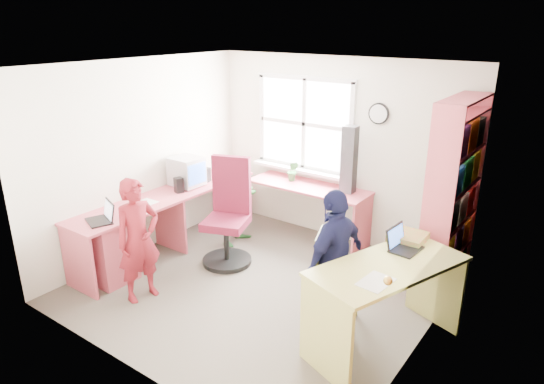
{
  "coord_description": "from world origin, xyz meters",
  "views": [
    {
      "loc": [
        2.89,
        -3.76,
        2.81
      ],
      "look_at": [
        0.0,
        0.25,
        1.05
      ],
      "focal_mm": 32.0,
      "sensor_mm": 36.0,
      "label": 1
    }
  ],
  "objects_px": {
    "swivel_chair": "(228,218)",
    "person_navy": "(335,259)",
    "right_desk": "(387,287)",
    "person_red": "(138,240)",
    "l_desk": "(157,230)",
    "bookshelf": "(452,203)",
    "person_green": "(241,200)",
    "crt_monitor": "(187,172)",
    "wooden_chair": "(330,275)",
    "laptop_right": "(402,244)",
    "cd_tower": "(349,160)",
    "laptop_left": "(103,217)",
    "potted_plant": "(293,171)"
  },
  "relations": [
    {
      "from": "swivel_chair",
      "to": "person_navy",
      "type": "relative_size",
      "value": 0.93
    },
    {
      "from": "right_desk",
      "to": "person_red",
      "type": "relative_size",
      "value": 1.18
    },
    {
      "from": "l_desk",
      "to": "bookshelf",
      "type": "bearing_deg",
      "value": 26.43
    },
    {
      "from": "l_desk",
      "to": "person_red",
      "type": "relative_size",
      "value": 2.22
    },
    {
      "from": "person_green",
      "to": "crt_monitor",
      "type": "bearing_deg",
      "value": 115.02
    },
    {
      "from": "l_desk",
      "to": "swivel_chair",
      "type": "xyz_separation_m",
      "value": [
        0.62,
        0.59,
        0.1
      ]
    },
    {
      "from": "right_desk",
      "to": "wooden_chair",
      "type": "distance_m",
      "value": 0.59
    },
    {
      "from": "right_desk",
      "to": "laptop_right",
      "type": "bearing_deg",
      "value": 113.87
    },
    {
      "from": "bookshelf",
      "to": "l_desk",
      "type": "bearing_deg",
      "value": -153.57
    },
    {
      "from": "laptop_right",
      "to": "person_red",
      "type": "bearing_deg",
      "value": 119.41
    },
    {
      "from": "person_navy",
      "to": "cd_tower",
      "type": "bearing_deg",
      "value": -149.83
    },
    {
      "from": "right_desk",
      "to": "crt_monitor",
      "type": "xyz_separation_m",
      "value": [
        -3.08,
        0.65,
        0.34
      ]
    },
    {
      "from": "swivel_chair",
      "to": "cd_tower",
      "type": "height_order",
      "value": "cd_tower"
    },
    {
      "from": "right_desk",
      "to": "cd_tower",
      "type": "xyz_separation_m",
      "value": [
        -1.25,
        1.66,
        0.57
      ]
    },
    {
      "from": "laptop_right",
      "to": "cd_tower",
      "type": "distance_m",
      "value": 1.82
    },
    {
      "from": "laptop_left",
      "to": "cd_tower",
      "type": "height_order",
      "value": "cd_tower"
    },
    {
      "from": "swivel_chair",
      "to": "potted_plant",
      "type": "relative_size",
      "value": 4.63
    },
    {
      "from": "person_green",
      "to": "laptop_right",
      "type": "bearing_deg",
      "value": -106.01
    },
    {
      "from": "l_desk",
      "to": "laptop_right",
      "type": "bearing_deg",
      "value": 9.53
    },
    {
      "from": "right_desk",
      "to": "bookshelf",
      "type": "xyz_separation_m",
      "value": [
        0.12,
        1.35,
        0.4
      ]
    },
    {
      "from": "cd_tower",
      "to": "potted_plant",
      "type": "height_order",
      "value": "cd_tower"
    },
    {
      "from": "wooden_chair",
      "to": "person_navy",
      "type": "height_order",
      "value": "person_navy"
    },
    {
      "from": "l_desk",
      "to": "potted_plant",
      "type": "bearing_deg",
      "value": 65.96
    },
    {
      "from": "wooden_chair",
      "to": "l_desk",
      "type": "bearing_deg",
      "value": 163.81
    },
    {
      "from": "potted_plant",
      "to": "person_navy",
      "type": "bearing_deg",
      "value": -46.26
    },
    {
      "from": "laptop_right",
      "to": "potted_plant",
      "type": "xyz_separation_m",
      "value": [
        -2.04,
        1.28,
        0.01
      ]
    },
    {
      "from": "right_desk",
      "to": "person_green",
      "type": "distance_m",
      "value": 2.62
    },
    {
      "from": "bookshelf",
      "to": "person_green",
      "type": "bearing_deg",
      "value": -171.53
    },
    {
      "from": "laptop_left",
      "to": "cd_tower",
      "type": "xyz_separation_m",
      "value": [
        1.71,
        2.39,
        0.37
      ]
    },
    {
      "from": "right_desk",
      "to": "potted_plant",
      "type": "distance_m",
      "value": 2.64
    },
    {
      "from": "person_red",
      "to": "person_green",
      "type": "relative_size",
      "value": 1.12
    },
    {
      "from": "laptop_left",
      "to": "person_green",
      "type": "relative_size",
      "value": 0.33
    },
    {
      "from": "l_desk",
      "to": "potted_plant",
      "type": "distance_m",
      "value": 1.96
    },
    {
      "from": "cd_tower",
      "to": "person_red",
      "type": "distance_m",
      "value": 2.7
    },
    {
      "from": "cd_tower",
      "to": "person_red",
      "type": "height_order",
      "value": "cd_tower"
    },
    {
      "from": "potted_plant",
      "to": "person_red",
      "type": "xyz_separation_m",
      "value": [
        -0.36,
        -2.35,
        -0.22
      ]
    },
    {
      "from": "wooden_chair",
      "to": "cd_tower",
      "type": "xyz_separation_m",
      "value": [
        -0.67,
        1.62,
        0.66
      ]
    },
    {
      "from": "right_desk",
      "to": "person_red",
      "type": "distance_m",
      "value": 2.53
    },
    {
      "from": "cd_tower",
      "to": "swivel_chair",
      "type": "bearing_deg",
      "value": -131.14
    },
    {
      "from": "wooden_chair",
      "to": "crt_monitor",
      "type": "distance_m",
      "value": 2.61
    },
    {
      "from": "l_desk",
      "to": "crt_monitor",
      "type": "relative_size",
      "value": 7.37
    },
    {
      "from": "crt_monitor",
      "to": "cd_tower",
      "type": "xyz_separation_m",
      "value": [
        1.83,
        1.01,
        0.23
      ]
    },
    {
      "from": "swivel_chair",
      "to": "person_red",
      "type": "height_order",
      "value": "person_red"
    },
    {
      "from": "crt_monitor",
      "to": "laptop_right",
      "type": "distance_m",
      "value": 3.07
    },
    {
      "from": "person_red",
      "to": "person_green",
      "type": "distance_m",
      "value": 1.69
    },
    {
      "from": "cd_tower",
      "to": "bookshelf",
      "type": "bearing_deg",
      "value": -14.61
    },
    {
      "from": "wooden_chair",
      "to": "person_green",
      "type": "bearing_deg",
      "value": 133.17
    },
    {
      "from": "laptop_left",
      "to": "person_navy",
      "type": "xyz_separation_m",
      "value": [
        2.42,
        0.77,
        -0.11
      ]
    },
    {
      "from": "crt_monitor",
      "to": "laptop_left",
      "type": "bearing_deg",
      "value": -84.42
    },
    {
      "from": "bookshelf",
      "to": "person_red",
      "type": "relative_size",
      "value": 1.58
    }
  ]
}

